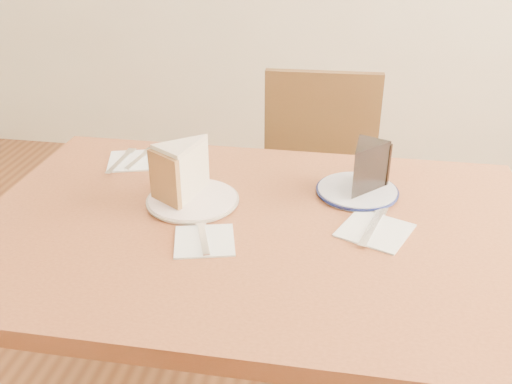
# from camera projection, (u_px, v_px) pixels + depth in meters

# --- Properties ---
(table) EXTENTS (1.20, 0.80, 0.75)m
(table) POSITION_uv_depth(u_px,v_px,m) (254.00, 262.00, 1.26)
(table) COLOR #5B2D19
(table) RESTS_ON ground
(chair_far) EXTENTS (0.45, 0.45, 0.88)m
(chair_far) POSITION_uv_depth(u_px,v_px,m) (317.00, 203.00, 1.84)
(chair_far) COLOR #382210
(chair_far) RESTS_ON ground
(plate_cream) EXTENTS (0.20, 0.20, 0.01)m
(plate_cream) POSITION_uv_depth(u_px,v_px,m) (193.00, 200.00, 1.30)
(plate_cream) COLOR white
(plate_cream) RESTS_ON table
(plate_navy) EXTENTS (0.18, 0.18, 0.01)m
(plate_navy) POSITION_uv_depth(u_px,v_px,m) (357.00, 191.00, 1.34)
(plate_navy) COLOR silver
(plate_navy) RESTS_ON table
(carrot_cake) EXTENTS (0.15, 0.16, 0.11)m
(carrot_cake) POSITION_uv_depth(u_px,v_px,m) (188.00, 170.00, 1.29)
(carrot_cake) COLOR #EEE2C5
(carrot_cake) RESTS_ON plate_cream
(chocolate_cake) EXTENTS (0.12, 0.13, 0.10)m
(chocolate_cake) POSITION_uv_depth(u_px,v_px,m) (363.00, 171.00, 1.30)
(chocolate_cake) COLOR black
(chocolate_cake) RESTS_ON plate_navy
(napkin_cream) EXTENTS (0.15, 0.15, 0.00)m
(napkin_cream) POSITION_uv_depth(u_px,v_px,m) (204.00, 241.00, 1.15)
(napkin_cream) COLOR white
(napkin_cream) RESTS_ON table
(napkin_navy) EXTENTS (0.17, 0.17, 0.00)m
(napkin_navy) POSITION_uv_depth(u_px,v_px,m) (375.00, 230.00, 1.19)
(napkin_navy) COLOR white
(napkin_navy) RESTS_ON table
(napkin_spare) EXTENTS (0.16, 0.16, 0.00)m
(napkin_spare) POSITION_uv_depth(u_px,v_px,m) (134.00, 160.00, 1.50)
(napkin_spare) COLOR white
(napkin_spare) RESTS_ON table
(fork_cream) EXTENTS (0.06, 0.14, 0.00)m
(fork_cream) POSITION_uv_depth(u_px,v_px,m) (203.00, 236.00, 1.16)
(fork_cream) COLOR silver
(fork_cream) RESTS_ON napkin_cream
(knife_navy) EXTENTS (0.06, 0.17, 0.00)m
(knife_navy) POSITION_uv_depth(u_px,v_px,m) (372.00, 227.00, 1.19)
(knife_navy) COLOR silver
(knife_navy) RESTS_ON napkin_navy
(fork_spare) EXTENTS (0.03, 0.14, 0.00)m
(fork_spare) POSITION_uv_depth(u_px,v_px,m) (140.00, 158.00, 1.50)
(fork_spare) COLOR silver
(fork_spare) RESTS_ON napkin_spare
(knife_spare) EXTENTS (0.02, 0.16, 0.00)m
(knife_spare) POSITION_uv_depth(u_px,v_px,m) (120.00, 161.00, 1.49)
(knife_spare) COLOR white
(knife_spare) RESTS_ON napkin_spare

